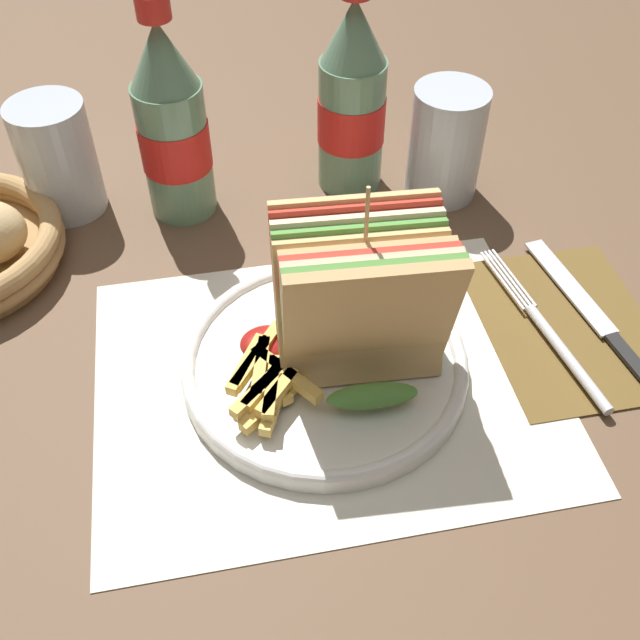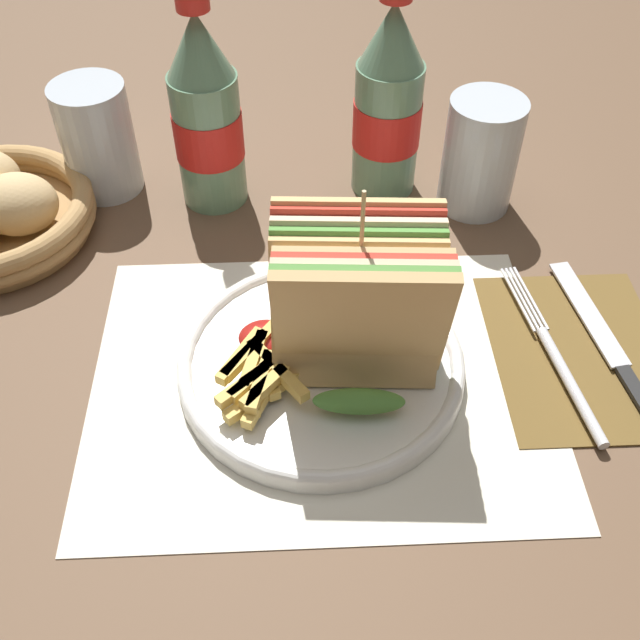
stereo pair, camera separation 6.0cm
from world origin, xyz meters
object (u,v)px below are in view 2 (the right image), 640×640
Objects in this scene: glass_far at (99,145)px; knife at (611,350)px; plate_main at (321,363)px; club_sandwich at (358,307)px; coke_bottle_near at (206,116)px; fork at (560,365)px; glass_near at (481,155)px; coke_bottle_far at (388,106)px.

knife is at bearing -29.53° from glass_far.
club_sandwich is at bearing -10.69° from plate_main.
glass_far is (-0.11, 0.02, -0.04)m from coke_bottle_near.
glass_near is (-0.03, 0.23, 0.05)m from fork.
glass_near is (-0.08, 0.21, 0.05)m from knife.
plate_main is 1.07× the size of coke_bottle_near.
plate_main is 2.02× the size of glass_near.
plate_main is 0.28m from coke_bottle_far.
coke_bottle_far is 0.29m from glass_far.
club_sandwich is 0.85× the size of fork.
club_sandwich reaches higher than glass_far.
coke_bottle_far is 0.10m from glass_near.
fork is 0.91× the size of coke_bottle_near.
glass_far is at bearing 131.62° from club_sandwich.
club_sandwich is at bearing -121.61° from glass_near.
knife is at bearing 1.67° from plate_main.
club_sandwich reaches higher than fork.
club_sandwich reaches higher than glass_near.
fork is 0.05m from knife.
club_sandwich is 1.47× the size of glass_near.
glass_far reaches higher than fork.
coke_bottle_far is 1.90× the size of glass_far.
coke_bottle_near is at bearing 175.23° from glass_near.
coke_bottle_near is (-0.13, 0.25, 0.01)m from club_sandwich.
coke_bottle_near is at bearing -11.27° from glass_far.
glass_far is (-0.38, 0.04, -0.01)m from glass_near.
coke_bottle_far is at bearing 159.32° from glass_near.
plate_main is at bearing -67.87° from coke_bottle_near.
glass_far is (-0.24, 0.27, -0.03)m from club_sandwich.
coke_bottle_far is (-0.12, 0.26, 0.08)m from fork.
fork is at bearing -40.65° from coke_bottle_near.
fork is 1.73× the size of glass_near.
knife is (0.05, 0.02, -0.00)m from fork.
coke_bottle_near is 1.90× the size of glass_near.
coke_bottle_far is (-0.17, 0.25, 0.09)m from knife.
coke_bottle_near is at bearing 131.01° from fork.
fork reaches higher than knife.
knife is at bearing -34.59° from coke_bottle_near.
coke_bottle_far reaches higher than glass_far.
club_sandwich is at bearing -63.04° from coke_bottle_near.
club_sandwich is at bearing -48.38° from glass_far.
plate_main is 0.34m from glass_far.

